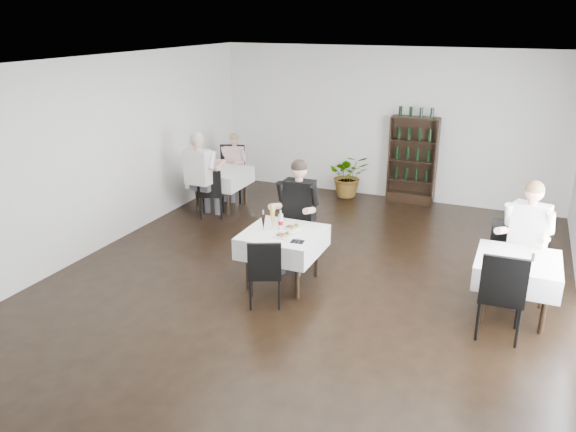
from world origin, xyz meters
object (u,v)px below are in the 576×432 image
object	(u,v)px
wine_shelf	(412,161)
diner_main	(297,206)
main_table	(283,242)
potted_tree	(349,175)

from	to	relation	value
wine_shelf	diner_main	world-z (taller)	wine_shelf
main_table	potted_tree	xyz separation A→B (m)	(-0.36, 4.20, -0.17)
potted_tree	main_table	bearing A→B (deg)	-85.09
wine_shelf	main_table	world-z (taller)	wine_shelf
potted_tree	wine_shelf	bearing A→B (deg)	5.18
diner_main	main_table	bearing A→B (deg)	-86.57
main_table	diner_main	xyz separation A→B (m)	(-0.04, 0.59, 0.32)
wine_shelf	potted_tree	bearing A→B (deg)	-174.82
wine_shelf	main_table	size ratio (longest dim) A/B	1.70
wine_shelf	diner_main	xyz separation A→B (m)	(-0.94, -3.72, 0.10)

